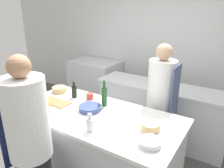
{
  "coord_description": "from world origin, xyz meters",
  "views": [
    {
      "loc": [
        1.35,
        -1.75,
        2.06
      ],
      "look_at": [
        0.0,
        0.35,
        1.14
      ],
      "focal_mm": 35.0,
      "sensor_mm": 36.0,
      "label": 1
    }
  ],
  "objects": [
    {
      "name": "wall_back",
      "position": [
        0.0,
        2.13,
        1.4
      ],
      "size": [
        8.0,
        0.06,
        2.8
      ],
      "color": "silver",
      "rests_on": "ground_plane"
    },
    {
      "name": "prep_counter",
      "position": [
        0.0,
        0.0,
        0.45
      ],
      "size": [
        1.95,
        0.94,
        0.89
      ],
      "color": "silver",
      "rests_on": "ground_plane"
    },
    {
      "name": "pass_counter",
      "position": [
        0.32,
        1.27,
        0.45
      ],
      "size": [
        2.05,
        0.55,
        0.89
      ],
      "color": "silver",
      "rests_on": "ground_plane"
    },
    {
      "name": "oven_range",
      "position": [
        -1.31,
        1.74,
        0.48
      ],
      "size": [
        0.98,
        0.68,
        0.96
      ],
      "color": "silver",
      "rests_on": "ground_plane"
    },
    {
      "name": "chef_at_prep_near",
      "position": [
        -0.14,
        -0.77,
        0.85
      ],
      "size": [
        0.4,
        0.38,
        1.7
      ],
      "rotation": [
        0.0,
        0.0,
        1.46
      ],
      "color": "black",
      "rests_on": "ground_plane"
    },
    {
      "name": "chef_at_stove",
      "position": [
        0.49,
        0.76,
        0.81
      ],
      "size": [
        0.36,
        0.35,
        1.62
      ],
      "rotation": [
        0.0,
        0.0,
        -1.55
      ],
      "color": "black",
      "rests_on": "ground_plane"
    },
    {
      "name": "bottle_olive_oil",
      "position": [
        -0.04,
        0.23,
        1.02
      ],
      "size": [
        0.07,
        0.07,
        0.32
      ],
      "color": "#19471E",
      "rests_on": "prep_counter"
    },
    {
      "name": "bottle_vinegar",
      "position": [
        0.17,
        -0.3,
        0.97
      ],
      "size": [
        0.09,
        0.09,
        0.18
      ],
      "color": "silver",
      "rests_on": "prep_counter"
    },
    {
      "name": "bottle_wine",
      "position": [
        -0.52,
        0.23,
        0.98
      ],
      "size": [
        0.07,
        0.07,
        0.21
      ],
      "color": "black",
      "rests_on": "prep_counter"
    },
    {
      "name": "bottle_cooking_oil",
      "position": [
        -0.71,
        -0.32,
        0.99
      ],
      "size": [
        0.08,
        0.08,
        0.25
      ],
      "color": "#2D5175",
      "rests_on": "prep_counter"
    },
    {
      "name": "bottle_sauce",
      "position": [
        -0.45,
        -0.3,
        0.98
      ],
      "size": [
        0.07,
        0.07,
        0.22
      ],
      "color": "#B2A84C",
      "rests_on": "prep_counter"
    },
    {
      "name": "bowl_mixing_large",
      "position": [
        -0.1,
        0.04,
        0.92
      ],
      "size": [
        0.26,
        0.26,
        0.06
      ],
      "color": "navy",
      "rests_on": "prep_counter"
    },
    {
      "name": "bowl_prep_small",
      "position": [
        0.76,
        -0.21,
        0.92
      ],
      "size": [
        0.2,
        0.2,
        0.05
      ],
      "color": "#B7BABC",
      "rests_on": "prep_counter"
    },
    {
      "name": "bowl_ceramic_blue",
      "position": [
        -0.82,
        0.25,
        0.93
      ],
      "size": [
        0.2,
        0.2,
        0.08
      ],
      "color": "tan",
      "rests_on": "prep_counter"
    },
    {
      "name": "bowl_wooden_salad",
      "position": [
        0.66,
        0.03,
        0.93
      ],
      "size": [
        0.19,
        0.19,
        0.08
      ],
      "color": "tan",
      "rests_on": "prep_counter"
    },
    {
      "name": "cup",
      "position": [
        -0.31,
        0.29,
        0.93
      ],
      "size": [
        0.09,
        0.09,
        0.08
      ],
      "color": "#B2382D",
      "rests_on": "prep_counter"
    },
    {
      "name": "cutting_board",
      "position": [
        -0.62,
        -0.03,
        0.9
      ],
      "size": [
        0.42,
        0.2,
        0.01
      ],
      "color": "olive",
      "rests_on": "prep_counter"
    }
  ]
}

